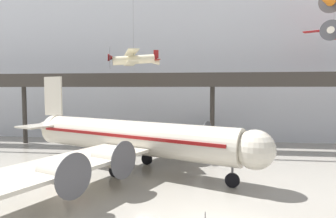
# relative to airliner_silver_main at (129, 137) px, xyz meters

# --- Properties ---
(hangar_back_wall) EXTENTS (140.00, 3.00, 28.31)m
(hangar_back_wall) POSITION_rel_airliner_silver_main_xyz_m (9.22, 20.96, 10.58)
(hangar_back_wall) COLOR silver
(hangar_back_wall) RESTS_ON ground
(mezzanine_walkway) EXTENTS (110.00, 3.20, 11.13)m
(mezzanine_walkway) POSITION_rel_airliner_silver_main_xyz_m (9.22, 12.79, 5.85)
(mezzanine_walkway) COLOR #38332D
(mezzanine_walkway) RESTS_ON ground
(airliner_silver_main) EXTENTS (29.48, 34.61, 10.38)m
(airliner_silver_main) POSITION_rel_airliner_silver_main_xyz_m (0.00, 0.00, 0.00)
(airliner_silver_main) COLOR beige
(airliner_silver_main) RESTS_ON ground
(suspended_plane_cream_biplane) EXTENTS (6.66, 7.80, 11.43)m
(suspended_plane_cream_biplane) POSITION_rel_airliner_silver_main_xyz_m (-0.74, 5.26, 8.91)
(suspended_plane_cream_biplane) COLOR beige
(suspended_plane_red_highwing) EXTENTS (7.37, 6.54, 7.72)m
(suspended_plane_red_highwing) POSITION_rel_airliner_silver_main_xyz_m (25.85, 13.55, 13.02)
(suspended_plane_red_highwing) COLOR red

